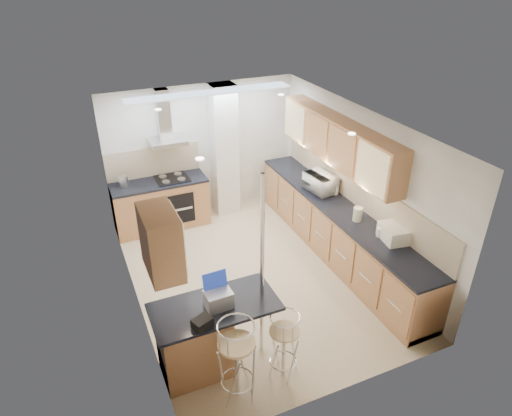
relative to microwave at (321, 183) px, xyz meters
name	(u,v)px	position (x,y,z in m)	size (l,w,h in m)	color
ground	(254,276)	(-1.51, -0.62, -1.07)	(4.80, 4.80, 0.00)	tan
room_shell	(264,175)	(-1.18, -0.24, 0.47)	(3.64, 4.84, 2.51)	white
right_counter	(337,231)	(-0.01, -0.62, -0.61)	(0.63, 4.40, 0.92)	#A47041
back_counter	(161,204)	(-2.46, 1.48, -0.61)	(1.70, 0.63, 0.92)	#A47041
peninsula	(216,335)	(-2.63, -2.07, -0.60)	(1.47, 0.72, 0.94)	#A47041
microwave	(321,183)	(0.00, 0.00, 0.00)	(0.56, 0.38, 0.31)	white
laptop	(219,299)	(-2.59, -2.10, -0.03)	(0.30, 0.23, 0.21)	#929599
bag	(202,323)	(-2.86, -2.34, -0.08)	(0.21, 0.15, 0.11)	black
bar_stool_near	(237,361)	(-2.58, -2.59, -0.54)	(0.44, 0.44, 1.08)	tan
bar_stool_end	(284,346)	(-1.96, -2.52, -0.62)	(0.37, 0.37, 0.91)	tan
jar_a	(309,181)	(-0.09, 0.24, -0.06)	(0.12, 0.12, 0.19)	white
jar_b	(335,190)	(0.16, -0.21, -0.08)	(0.11, 0.11, 0.15)	white
jar_c	(358,214)	(0.00, -1.09, -0.04)	(0.14, 0.14, 0.22)	beige
jar_d	(380,232)	(0.04, -1.59, -0.09)	(0.10, 0.10, 0.13)	white
bread_bin	(394,233)	(0.16, -1.75, -0.04)	(0.33, 0.42, 0.22)	white
kettle	(123,181)	(-3.05, 1.53, -0.05)	(0.16, 0.16, 0.20)	silver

